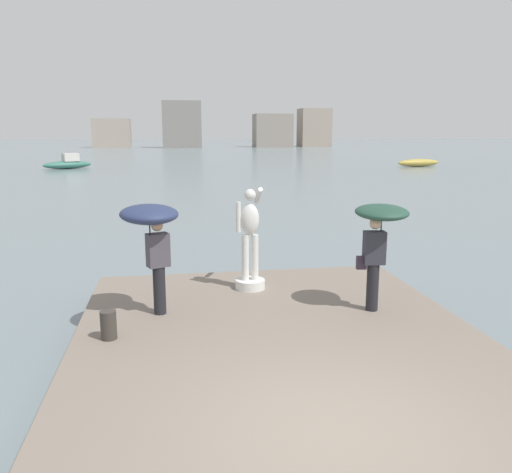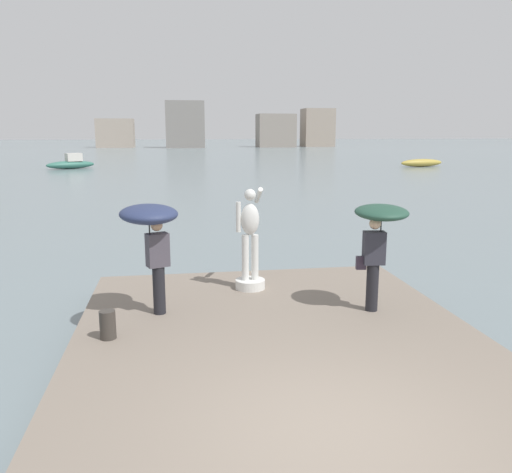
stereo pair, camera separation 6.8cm
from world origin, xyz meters
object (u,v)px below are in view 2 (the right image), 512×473
object	(u,v)px
statue_white_figure	(250,248)
boat_far	(71,163)
onlooker_right	(379,229)
boat_near	(422,163)
mooring_bollard	(108,325)
onlooker_left	(151,227)

from	to	relation	value
statue_white_figure	boat_far	xyz separation A→B (m)	(-11.45, 43.53, -0.74)
onlooker_right	boat_near	bearing A→B (deg)	62.71
mooring_bollard	boat_far	bearing A→B (deg)	100.89
onlooker_left	onlooker_right	world-z (taller)	onlooker_left
statue_white_figure	boat_near	distance (m)	47.58
onlooker_right	mooring_bollard	world-z (taller)	onlooker_right
onlooker_left	mooring_bollard	xyz separation A→B (m)	(-0.69, -1.06, -1.37)
mooring_bollard	boat_near	world-z (taller)	mooring_bollard
onlooker_right	boat_near	size ratio (longest dim) A/B	0.39
statue_white_figure	boat_near	world-z (taller)	statue_white_figure
boat_near	boat_far	distance (m)	35.66
boat_near	statue_white_figure	bearing A→B (deg)	-120.46
mooring_bollard	boat_near	bearing A→B (deg)	58.32
onlooker_left	boat_near	bearing A→B (deg)	58.35
statue_white_figure	mooring_bollard	bearing A→B (deg)	-138.49
onlooker_left	boat_far	bearing A→B (deg)	101.99
statue_white_figure	onlooker_left	bearing A→B (deg)	-146.77
boat_far	statue_white_figure	bearing A→B (deg)	-75.26
statue_white_figure	boat_far	size ratio (longest dim) A/B	0.45
onlooker_left	boat_near	world-z (taller)	onlooker_left
onlooker_left	mooring_bollard	distance (m)	1.87
boat_near	onlooker_left	bearing A→B (deg)	-121.65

